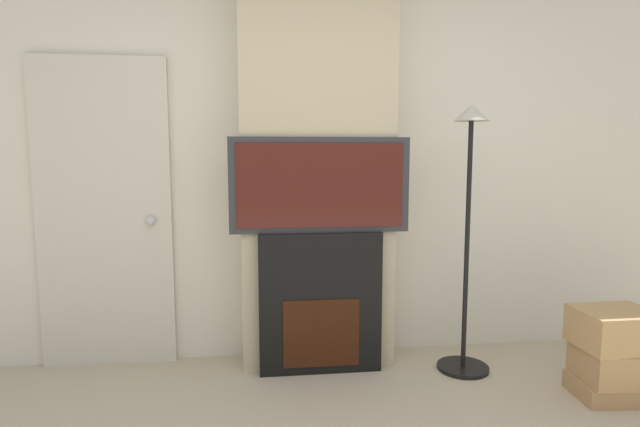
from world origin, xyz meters
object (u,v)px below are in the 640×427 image
fireplace (320,303)px  television (320,185)px  floor_lamp (468,214)px  box_stack (612,351)px

fireplace → television: bearing=-90.0°
television → floor_lamp: size_ratio=0.66×
fireplace → floor_lamp: 1.09m
floor_lamp → box_stack: floor_lamp is taller
floor_lamp → box_stack: 1.11m
fireplace → television: size_ratio=0.81×
floor_lamp → fireplace: bearing=173.7°
television → box_stack: size_ratio=2.19×
television → box_stack: television is taller
floor_lamp → television: bearing=173.8°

